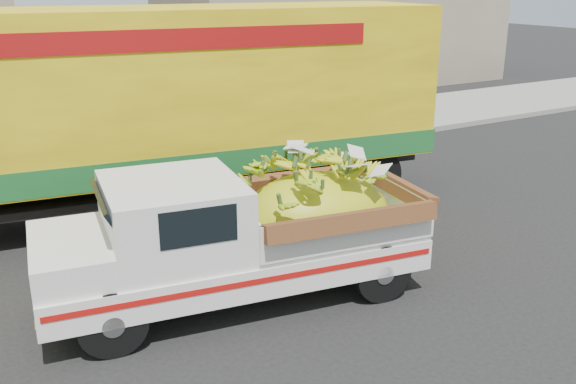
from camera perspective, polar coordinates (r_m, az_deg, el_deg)
ground at (r=8.73m, az=-15.50°, el=-11.66°), size 100.00×100.00×0.00m
curb at (r=14.45m, az=-22.35°, el=0.13°), size 60.00×0.25×0.15m
sidewalk at (r=16.45m, az=-23.52°, el=2.11°), size 60.00×4.00×0.14m
building_right at (r=27.65m, az=4.26°, el=15.83°), size 14.00×6.00×6.00m
pickup_truck at (r=8.91m, az=-2.37°, el=-3.33°), size 5.42×2.64×1.82m
semi_trailer at (r=11.90m, az=-14.66°, el=7.43°), size 12.05×4.07×3.80m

